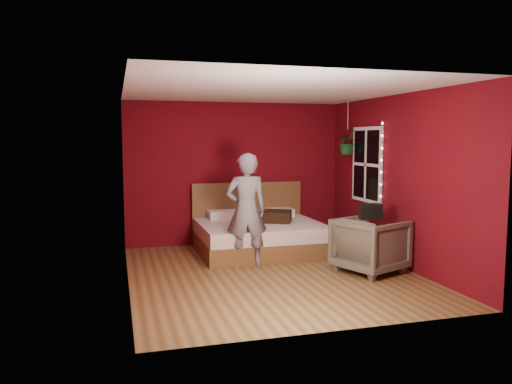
% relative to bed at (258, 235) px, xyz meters
% --- Properties ---
extents(floor, '(4.50, 4.50, 0.00)m').
position_rel_bed_xyz_m(floor, '(-0.21, -1.42, -0.30)').
color(floor, olive).
rests_on(floor, ground).
extents(room_walls, '(4.04, 4.54, 2.62)m').
position_rel_bed_xyz_m(room_walls, '(-0.21, -1.42, 1.38)').
color(room_walls, '#610A11').
rests_on(room_walls, ground).
extents(window, '(0.05, 0.97, 1.27)m').
position_rel_bed_xyz_m(window, '(1.76, -0.52, 1.20)').
color(window, white).
rests_on(window, room_walls).
extents(fairy_lights, '(0.04, 0.04, 1.45)m').
position_rel_bed_xyz_m(fairy_lights, '(1.73, -1.04, 1.20)').
color(fairy_lights, silver).
rests_on(fairy_lights, room_walls).
extents(bed, '(2.06, 1.75, 1.13)m').
position_rel_bed_xyz_m(bed, '(0.00, 0.00, 0.00)').
color(bed, brown).
rests_on(bed, ground).
extents(person, '(0.66, 0.46, 1.72)m').
position_rel_bed_xyz_m(person, '(-0.45, -0.92, 0.56)').
color(person, slate).
rests_on(person, ground).
extents(armchair, '(1.13, 1.12, 0.80)m').
position_rel_bed_xyz_m(armchair, '(1.19, -1.74, 0.10)').
color(armchair, '#585646').
rests_on(armchair, ground).
extents(handbag, '(0.33, 0.22, 0.22)m').
position_rel_bed_xyz_m(handbag, '(1.14, -1.81, 0.61)').
color(handbag, black).
rests_on(handbag, armchair).
extents(throw_pillow, '(0.68, 0.68, 0.18)m').
position_rel_bed_xyz_m(throw_pillow, '(0.30, -0.05, 0.31)').
color(throw_pillow, black).
rests_on(throw_pillow, bed).
extents(hanging_plant, '(0.43, 0.39, 0.94)m').
position_rel_bed_xyz_m(hanging_plant, '(1.67, 0.04, 1.58)').
color(hanging_plant, silver).
rests_on(hanging_plant, room_walls).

